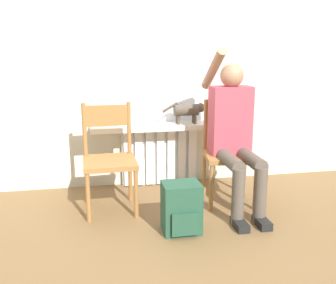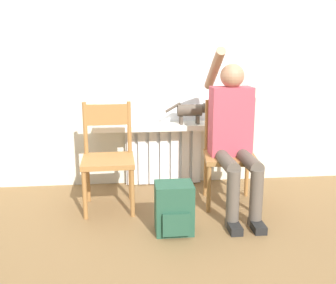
% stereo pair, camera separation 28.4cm
% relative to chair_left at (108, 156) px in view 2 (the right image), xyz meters
% --- Properties ---
extents(ground_plane, '(12.00, 12.00, 0.00)m').
position_rel_chair_left_xyz_m(ground_plane, '(0.52, -0.62, -0.45)').
color(ground_plane, brown).
extents(wall_with_window, '(7.00, 0.06, 2.70)m').
position_rel_chair_left_xyz_m(wall_with_window, '(0.52, 0.61, 0.90)').
color(wall_with_window, beige).
rests_on(wall_with_window, ground_plane).
extents(radiator, '(0.75, 0.08, 0.58)m').
position_rel_chair_left_xyz_m(radiator, '(0.52, 0.54, -0.17)').
color(radiator, white).
rests_on(radiator, ground_plane).
extents(windowsill, '(1.33, 0.25, 0.05)m').
position_rel_chair_left_xyz_m(windowsill, '(0.52, 0.46, 0.15)').
color(windowsill, white).
rests_on(windowsill, radiator).
extents(window_glass, '(1.28, 0.01, 1.15)m').
position_rel_chair_left_xyz_m(window_glass, '(0.52, 0.58, 0.75)').
color(window_glass, white).
rests_on(window_glass, windowsill).
extents(chair_left, '(0.44, 0.44, 0.89)m').
position_rel_chair_left_xyz_m(chair_left, '(0.00, 0.00, 0.00)').
color(chair_left, '#9E6B38').
rests_on(chair_left, ground_plane).
extents(chair_right, '(0.48, 0.48, 0.89)m').
position_rel_chair_left_xyz_m(chair_right, '(1.04, -0.00, 0.00)').
color(chair_right, '#9E6B38').
rests_on(chair_right, ground_plane).
extents(person, '(0.36, 1.03, 1.34)m').
position_rel_chair_left_xyz_m(person, '(1.03, -0.13, 0.21)').
color(person, brown).
rests_on(person, ground_plane).
extents(cat, '(0.42, 0.11, 0.21)m').
position_rel_chair_left_xyz_m(cat, '(0.77, 0.42, 0.30)').
color(cat, '#4C4238').
rests_on(cat, windowsill).
extents(backpack, '(0.28, 0.25, 0.38)m').
position_rel_chair_left_xyz_m(backpack, '(0.49, -0.53, -0.27)').
color(backpack, '#234C38').
rests_on(backpack, ground_plane).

